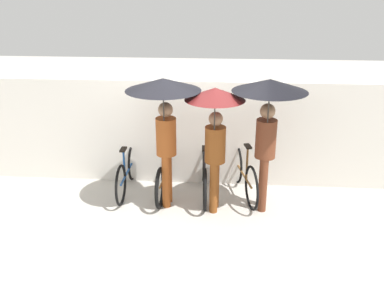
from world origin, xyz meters
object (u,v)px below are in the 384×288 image
(parked_bicycle_3, at_px, (244,173))
(pedestrian_leading, at_px, (164,105))
(pedestrian_center, at_px, (215,119))
(parked_bicycle_1, at_px, (165,173))
(pedestrian_trailing, at_px, (268,107))
(parked_bicycle_2, at_px, (204,174))
(parked_bicycle_0, at_px, (127,171))

(parked_bicycle_3, height_order, pedestrian_leading, pedestrian_leading)
(pedestrian_leading, bearing_deg, pedestrian_center, 175.39)
(parked_bicycle_1, relative_size, pedestrian_trailing, 0.81)
(pedestrian_leading, distance_m, pedestrian_trailing, 1.55)
(pedestrian_center, bearing_deg, parked_bicycle_2, -67.66)
(pedestrian_center, bearing_deg, parked_bicycle_3, -120.77)
(parked_bicycle_1, height_order, pedestrian_leading, pedestrian_leading)
(parked_bicycle_0, xyz_separation_m, parked_bicycle_1, (0.67, -0.01, -0.00))
(parked_bicycle_0, distance_m, parked_bicycle_3, 2.02)
(parked_bicycle_2, bearing_deg, parked_bicycle_1, 86.08)
(parked_bicycle_3, bearing_deg, pedestrian_leading, 101.08)
(parked_bicycle_3, xyz_separation_m, pedestrian_leading, (-1.26, -0.55, 1.34))
(parked_bicycle_1, bearing_deg, parked_bicycle_3, -87.09)
(parked_bicycle_2, height_order, pedestrian_trailing, pedestrian_trailing)
(parked_bicycle_2, relative_size, pedestrian_trailing, 0.83)
(parked_bicycle_0, xyz_separation_m, pedestrian_center, (1.52, -0.63, 1.19))
(parked_bicycle_2, relative_size, pedestrian_leading, 0.83)
(parked_bicycle_0, relative_size, pedestrian_center, 0.81)
(parked_bicycle_3, xyz_separation_m, pedestrian_trailing, (0.28, -0.56, 1.35))
(parked_bicycle_1, bearing_deg, pedestrian_center, -124.52)
(parked_bicycle_2, xyz_separation_m, parked_bicycle_3, (0.67, 0.03, 0.02))
(parked_bicycle_0, bearing_deg, parked_bicycle_3, -89.84)
(pedestrian_leading, bearing_deg, parked_bicycle_1, -77.99)
(parked_bicycle_3, xyz_separation_m, pedestrian_center, (-0.49, -0.65, 1.16))
(pedestrian_center, xyz_separation_m, pedestrian_trailing, (0.78, 0.09, 0.18))
(parked_bicycle_0, distance_m, pedestrian_trailing, 2.74)
(parked_bicycle_1, distance_m, pedestrian_trailing, 2.20)
(parked_bicycle_2, relative_size, pedestrian_center, 0.87)
(parked_bicycle_3, bearing_deg, parked_bicycle_2, 79.99)
(pedestrian_leading, relative_size, pedestrian_trailing, 0.99)
(pedestrian_leading, height_order, pedestrian_trailing, pedestrian_trailing)
(parked_bicycle_3, bearing_deg, parked_bicycle_0, 78.10)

